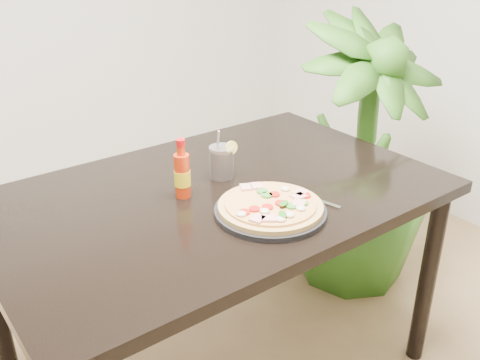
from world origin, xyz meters
TOP-DOWN VIEW (x-y plane):
  - dining_table at (0.25, 0.44)m, footprint 1.40×0.90m
  - plate at (0.29, 0.22)m, footprint 0.32×0.32m
  - pizza at (0.29, 0.21)m, footprint 0.30×0.30m
  - hot_sauce_bottle at (0.15, 0.46)m, footprint 0.05×0.05m
  - cola_cup at (0.32, 0.51)m, footprint 0.09×0.08m
  - fork at (0.45, 0.21)m, footprint 0.06×0.19m
  - houseplant at (1.11, 0.59)m, footprint 0.68×0.68m
  - plant_pot at (1.11, 0.59)m, footprint 0.28×0.28m

SIDE VIEW (x-z plane):
  - plant_pot at x=1.11m, z-range 0.00..0.22m
  - houseplant at x=1.11m, z-range 0.00..1.19m
  - dining_table at x=0.25m, z-range 0.29..1.04m
  - fork at x=0.45m, z-range 0.75..0.76m
  - plate at x=0.29m, z-range 0.75..0.77m
  - pizza at x=0.29m, z-range 0.76..0.79m
  - cola_cup at x=0.32m, z-range 0.71..0.89m
  - hot_sauce_bottle at x=0.15m, z-range 0.73..0.92m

